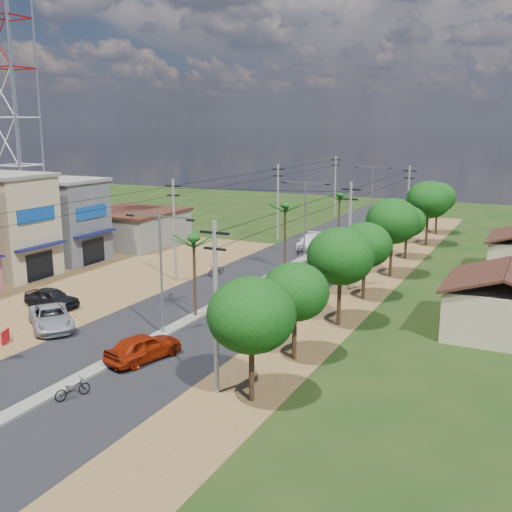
{
  "coord_description": "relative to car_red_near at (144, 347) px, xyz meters",
  "views": [
    {
      "loc": [
        21.92,
        -30.79,
        13.54
      ],
      "look_at": [
        0.82,
        12.16,
        3.0
      ],
      "focal_mm": 42.0,
      "sensor_mm": 36.0,
      "label": 1
    }
  ],
  "objects": [
    {
      "name": "streetlight_near",
      "position": [
        -1.5,
        4.12,
        3.97
      ],
      "size": [
        5.1,
        0.18,
        8.0
      ],
      "color": "gray",
      "rests_on": "ground"
    },
    {
      "name": "palm_median_mid",
      "position": [
        -1.5,
        24.12,
        5.09
      ],
      "size": [
        2.0,
        2.0,
        6.55
      ],
      "color": "black",
      "rests_on": "ground"
    },
    {
      "name": "car_white_far",
      "position": [
        -3.0,
        34.76,
        -0.06
      ],
      "size": [
        2.58,
        5.34,
        1.5
      ],
      "primitive_type": "imported",
      "rotation": [
        0.0,
        0.0,
        0.1
      ],
      "color": "silver",
      "rests_on": "ground"
    },
    {
      "name": "car_parked_dark",
      "position": [
        -12.51,
        5.43,
        -0.07
      ],
      "size": [
        4.4,
        1.87,
        1.48
      ],
      "primitive_type": "imported",
      "rotation": [
        0.0,
        0.0,
        1.6
      ],
      "color": "black",
      "rests_on": "ground"
    },
    {
      "name": "dirt_lot_west",
      "position": [
        -16.5,
        12.12,
        -0.79
      ],
      "size": [
        18.0,
        46.0,
        0.04
      ],
      "primitive_type": "cube",
      "color": "brown",
      "rests_on": "ground"
    },
    {
      "name": "utility_pole_w_d",
      "position": [
        -8.5,
        59.12,
        3.95
      ],
      "size": [
        1.6,
        0.24,
        9.0
      ],
      "color": "#605E56",
      "rests_on": "ground"
    },
    {
      "name": "tree_east_e",
      "position": [
        8.1,
        26.12,
        4.28
      ],
      "size": [
        4.8,
        4.8,
        7.14
      ],
      "color": "black",
      "rests_on": "ground"
    },
    {
      "name": "utility_pole_w_b",
      "position": [
        -8.5,
        16.12,
        3.95
      ],
      "size": [
        1.6,
        0.24,
        9.0
      ],
      "color": "#605E56",
      "rests_on": "ground"
    },
    {
      "name": "dirt_shoulder_east",
      "position": [
        7.0,
        19.12,
        -0.8
      ],
      "size": [
        5.0,
        90.0,
        0.03
      ],
      "primitive_type": "cube",
      "color": "brown",
      "rests_on": "ground"
    },
    {
      "name": "tree_east_f",
      "position": [
        7.7,
        34.12,
        3.08
      ],
      "size": [
        3.8,
        3.8,
        5.52
      ],
      "color": "black",
      "rests_on": "ground"
    },
    {
      "name": "tree_east_c",
      "position": [
        8.2,
        11.12,
        4.05
      ],
      "size": [
        4.6,
        4.6,
        6.83
      ],
      "color": "black",
      "rests_on": "ground"
    },
    {
      "name": "car_parked_silver",
      "position": [
        -9.0,
        1.81,
        -0.06
      ],
      "size": [
        5.76,
        5.25,
        1.49
      ],
      "primitive_type": "imported",
      "rotation": [
        0.0,
        0.0,
        0.91
      ],
      "color": "#9DA0A5",
      "rests_on": "ground"
    },
    {
      "name": "car_red_near",
      "position": [
        0.0,
        0.0,
        0.0
      ],
      "size": [
        3.07,
        5.09,
        1.62
      ],
      "primitive_type": "imported",
      "rotation": [
        0.0,
        0.0,
        2.88
      ],
      "color": "maroon",
      "rests_on": "ground"
    },
    {
      "name": "tree_east_d",
      "position": [
        7.9,
        18.12,
        3.53
      ],
      "size": [
        4.2,
        4.2,
        6.13
      ],
      "color": "black",
      "rests_on": "ground"
    },
    {
      "name": "palm_median_near",
      "position": [
        -1.5,
        8.12,
        4.73
      ],
      "size": [
        2.0,
        2.0,
        6.15
      ],
      "color": "black",
      "rests_on": "ground"
    },
    {
      "name": "median",
      "position": [
        -1.5,
        22.12,
        -0.72
      ],
      "size": [
        1.0,
        90.0,
        0.18
      ],
      "primitive_type": "cube",
      "color": "#605E56",
      "rests_on": "ground"
    },
    {
      "name": "roadside_sign",
      "position": [
        -9.5,
        -1.6,
        -0.36
      ],
      "size": [
        0.52,
        1.04,
        0.91
      ],
      "rotation": [
        0.0,
        0.0,
        0.43
      ],
      "color": "#A10E17",
      "rests_on": "ground"
    },
    {
      "name": "utility_pole_w_c",
      "position": [
        -8.5,
        38.12,
        3.95
      ],
      "size": [
        1.6,
        0.24,
        9.0
      ],
      "color": "#605E56",
      "rests_on": "ground"
    },
    {
      "name": "house_east_near",
      "position": [
        18.5,
        14.12,
        1.58
      ],
      "size": [
        7.6,
        7.5,
        4.6
      ],
      "color": "tan",
      "rests_on": "ground"
    },
    {
      "name": "streetlight_far",
      "position": [
        -1.5,
        54.12,
        3.97
      ],
      "size": [
        5.1,
        0.18,
        8.0
      ],
      "color": "gray",
      "rests_on": "ground"
    },
    {
      "name": "telecom_tower",
      "position": [
        -28.5,
        18.12,
        18.31
      ],
      "size": [
        3.8,
        3.8,
        43.0
      ],
      "color": "gray",
      "rests_on": "ground"
    },
    {
      "name": "shophouse_grey",
      "position": [
        -23.48,
        18.12,
        3.35
      ],
      "size": [
        9.0,
        6.4,
        8.3
      ],
      "color": "#44464B",
      "rests_on": "ground"
    },
    {
      "name": "utility_pole_e_a",
      "position": [
        6.0,
        -1.88,
        3.95
      ],
      "size": [
        1.6,
        0.24,
        9.0
      ],
      "color": "#605E56",
      "rests_on": "ground"
    },
    {
      "name": "low_shed",
      "position": [
        -22.5,
        28.12,
        1.15
      ],
      "size": [
        10.4,
        10.4,
        3.95
      ],
      "color": "#605E56",
      "rests_on": "ground"
    },
    {
      "name": "tree_east_g",
      "position": [
        8.3,
        42.12,
        4.43
      ],
      "size": [
        5.0,
        5.0,
        7.38
      ],
      "color": "black",
      "rests_on": "ground"
    },
    {
      "name": "tree_east_b",
      "position": [
        7.8,
        4.12,
        3.3
      ],
      "size": [
        4.0,
        4.0,
        5.83
      ],
      "color": "black",
      "rests_on": "ground"
    },
    {
      "name": "ground",
      "position": [
        -1.5,
        4.12,
        -0.81
      ],
      "size": [
        160.0,
        160.0,
        0.0
      ],
      "primitive_type": "plane",
      "color": "black",
      "rests_on": "ground"
    },
    {
      "name": "moto_rider_west_b",
      "position": [
        -2.7,
        31.27,
        -0.25
      ],
      "size": [
        0.83,
        1.93,
        1.12
      ],
      "primitive_type": "imported",
      "rotation": [
        0.0,
        0.0,
        -0.17
      ],
      "color": "black",
      "rests_on": "ground"
    },
    {
      "name": "streetlight_mid",
      "position": [
        -1.5,
        29.12,
        3.97
      ],
      "size": [
        5.1,
        0.18,
        8.0
      ],
      "color": "gray",
      "rests_on": "ground"
    },
    {
      "name": "tree_east_a",
      "position": [
        8.0,
        -1.88,
        3.68
      ],
      "size": [
        4.4,
        4.4,
        6.37
      ],
      "color": "black",
      "rests_on": "ground"
    },
    {
      "name": "tree_east_h",
      "position": [
        8.0,
        50.12,
        3.83
      ],
      "size": [
        4.4,
        4.4,
        6.52
      ],
      "color": "black",
      "rests_on": "ground"
    },
    {
      "name": "car_silver_mid",
      "position": [
        3.22,
        12.31,
        0.0
      ],
      "size": [
        3.4,
        5.23,
        1.63
      ],
      "primitive_type": "imported",
      "rotation": [
        0.0,
        0.0,
        2.77
      ],
      "color": "#9DA0A5",
      "rests_on": "ground"
    },
    {
      "name": "road",
      "position": [
        -1.5,
        19.12,
        -0.79
      ],
      "size": [
        12.0,
        110.0,
        0.04
      ],
      "primitive_type": "cube",
      "color": "black",
      "rests_on": "ground"
    },
    {
      "name": "moto_rider_west_a",
      "position": [
        -6.22,
        19.33,
        -0.29
      ],
      "size": [
        1.1,
        2.07,
        1.03
      ],
      "primitive_type": "imported",
      "rotation": [
        0.0,
        0.0,
        -0.22
      ],
      "color": "black",
      "rests_on": "ground"
    },
    {
      "name": "shophouse_cream",
      "position": [
        -23.48,
        11.12,
        3.85
      ],
      "size": [
        9.0,
        6.4,
        9.3
      ],
      "color": "tan",
      "rests_on": "ground"
    },
    {
      "name": "utility_pole_e_c",
      "position": [
        6.0,
        42.12,
        3.95
      ],
      "size": [
        1.6,
        0.24,
        9.0
      ],
      "color": "#605E56",
      "rests_on": "ground"
    },
    {
      "name": "palm_median_far",
      "position": [
        -1.5,
        40.12,
        4.45
      ],
      "size": [
        2.0,
        2.0,
        5.85
      ],
      "color": "black",
      "rests_on": "ground"
    },
    {
      "name": "utility_pole_e_b",
      "position": [
        6.0,
        20.12,
        3.95
      ],
      "size": [
        1.6,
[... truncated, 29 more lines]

